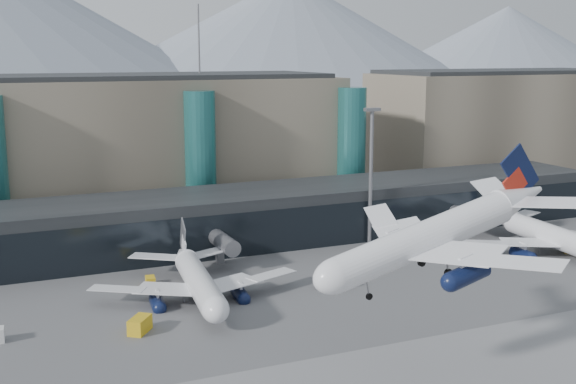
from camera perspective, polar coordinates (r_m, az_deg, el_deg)
The scene contains 16 objects.
ground at distance 84.38m, azimuth 4.98°, elevation -13.99°, with size 900.00×900.00×0.00m, color #515154.
concourse at distance 133.63m, azimuth -6.88°, elevation -2.34°, with size 170.00×27.00×10.00m.
terminal_main at distance 158.73m, azimuth -19.07°, elevation 3.09°, with size 130.00×30.00×31.00m.
terminal_east at distance 206.09m, azimuth 16.46°, elevation 4.93°, with size 70.00×30.00×31.00m.
teal_towers at distance 144.32m, azimuth -14.54°, elevation 2.03°, with size 116.40×19.40×46.00m.
mountain_ridge at distance 450.23m, azimuth -17.19°, elevation 11.79°, with size 910.00×400.00×110.00m.
lightmast_mid at distance 134.75m, azimuth 6.57°, elevation 1.88°, with size 3.00×1.20×25.60m.
hero_jet at distance 77.78m, azimuth 12.35°, elevation -2.44°, with size 31.28×31.70×10.24m.
jet_parked_mid at distance 108.01m, azimuth -7.33°, elevation -6.12°, with size 32.44×32.23×10.51m.
jet_parked_right at distance 139.65m, azimuth 19.46°, elevation -2.60°, with size 35.23×34.61×11.37m.
veh_b at distance 114.91m, azimuth -10.82°, elevation -6.91°, with size 2.29×1.41×1.32m, color gold.
veh_c at distance 111.52m, azimuth 3.23°, elevation -7.04°, with size 4.00×2.11×2.22m, color #4C4C51.
veh_d at distance 136.90m, azimuth 11.63°, elevation -3.93°, with size 3.07×1.65×1.76m, color silver.
veh_e at distance 140.29m, azimuth 21.55°, elevation -4.12°, with size 3.15×1.79×1.79m, color gold.
veh_g at distance 131.44m, azimuth 10.97°, elevation -4.64°, with size 2.20×1.28×1.28m, color silver.
veh_h at distance 96.48m, azimuth -11.63°, elevation -10.24°, with size 3.67×1.93×2.03m, color gold.
Camera 1 is at (-36.99, -66.99, 35.56)m, focal length 45.00 mm.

